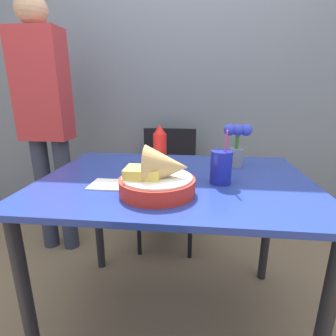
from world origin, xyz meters
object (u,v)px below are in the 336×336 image
Objects in this scene: ketchup_bottle at (160,150)px; person_standing at (45,115)px; food_basket at (160,177)px; flower_vase at (237,142)px; drink_cup at (221,168)px; chair_far_window at (169,177)px.

ketchup_bottle is 0.99m from person_standing.
ketchup_bottle is 0.13× the size of person_standing.
food_basket is at bearing -40.92° from person_standing.
flower_vase is (0.36, 0.16, 0.01)m from ketchup_bottle.
ketchup_bottle is 0.29m from drink_cup.
person_standing reaches higher than drink_cup.
chair_far_window is 3.82× the size of ketchup_bottle.
food_basket is 0.27m from drink_cup.
drink_cup is 0.13× the size of person_standing.
drink_cup is at bearing -21.01° from ketchup_bottle.
drink_cup is (0.31, -0.85, 0.33)m from chair_far_window.
drink_cup is 1.05× the size of flower_vase.
food_basket is 1.26× the size of drink_cup.
food_basket is 1.16m from person_standing.
chair_far_window is at bearing 124.64° from flower_vase.
person_standing is at bearing 150.87° from drink_cup.
drink_cup reaches higher than chair_far_window.
person_standing reaches higher than chair_far_window.
food_basket is 0.25m from ketchup_bottle.
ketchup_bottle is at bearing -31.48° from person_standing.
chair_far_window is at bearing 93.15° from ketchup_bottle.
food_basket is at bearing -148.98° from drink_cup.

